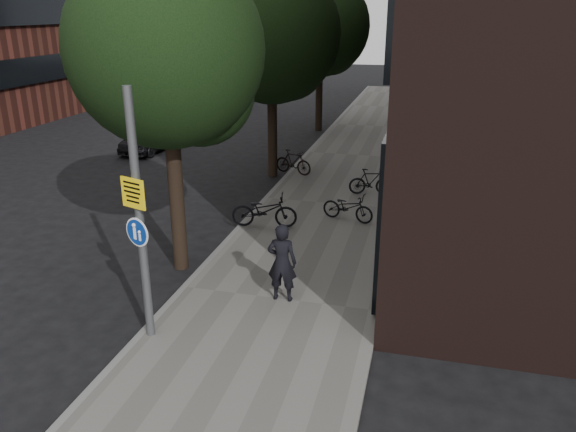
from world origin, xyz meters
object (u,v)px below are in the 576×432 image
(signpost, at_px, (140,219))
(parked_bike_facade_near, at_px, (348,207))
(pedestrian, at_px, (282,262))
(parked_car_near, at_px, (150,137))

(signpost, height_order, parked_bike_facade_near, signpost)
(pedestrian, xyz_separation_m, parked_car_near, (-9.50, 12.32, -0.36))
(parked_car_near, bearing_deg, signpost, -60.20)
(parked_car_near, bearing_deg, pedestrian, -49.73)
(signpost, height_order, parked_car_near, signpost)
(signpost, xyz_separation_m, parked_car_near, (-7.36, 14.34, -1.91))
(pedestrian, relative_size, parked_bike_facade_near, 1.09)
(parked_car_near, bearing_deg, parked_bike_facade_near, -32.32)
(pedestrian, bearing_deg, parked_car_near, -54.00)
(signpost, xyz_separation_m, pedestrian, (2.14, 2.01, -1.55))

